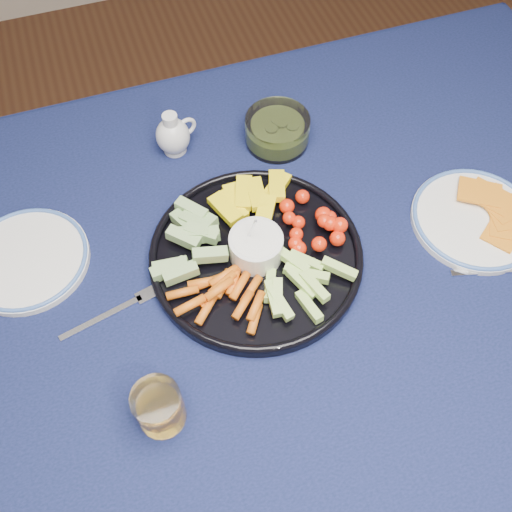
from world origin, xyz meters
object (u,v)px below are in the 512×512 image
object	(u,v)px
cheese_plate	(476,218)
juice_tumbler	(160,408)
dining_table	(229,328)
pickle_bowl	(277,131)
crudite_platter	(254,253)
creamer_pitcher	(173,135)
side_plate_extra	(27,259)

from	to	relation	value
cheese_plate	juice_tumbler	distance (m)	0.60
dining_table	pickle_bowl	size ratio (longest dim) A/B	13.99
crudite_platter	creamer_pitcher	distance (m)	0.28
juice_tumbler	pickle_bowl	bearing A→B (deg)	52.99
creamer_pitcher	side_plate_extra	distance (m)	0.33
dining_table	juice_tumbler	bearing A→B (deg)	-134.61
side_plate_extra	crudite_platter	bearing A→B (deg)	-18.26
pickle_bowl	cheese_plate	bearing A→B (deg)	-48.42
pickle_bowl	side_plate_extra	distance (m)	0.49
crudite_platter	creamer_pitcher	world-z (taller)	crudite_platter
crudite_platter	side_plate_extra	xyz separation A→B (m)	(-0.35, 0.12, -0.01)
dining_table	cheese_plate	size ratio (longest dim) A/B	7.76
creamer_pitcher	cheese_plate	size ratio (longest dim) A/B	0.40
juice_tumbler	side_plate_extra	distance (m)	0.35
dining_table	pickle_bowl	world-z (taller)	pickle_bowl
crudite_platter	creamer_pitcher	xyz separation A→B (m)	(-0.06, 0.28, 0.02)
crudite_platter	juice_tumbler	bearing A→B (deg)	-135.36
dining_table	creamer_pitcher	xyz separation A→B (m)	(0.01, 0.34, 0.12)
crudite_platter	creamer_pitcher	size ratio (longest dim) A/B	4.02
juice_tumbler	side_plate_extra	xyz separation A→B (m)	(-0.15, 0.32, -0.03)
pickle_bowl	side_plate_extra	bearing A→B (deg)	-165.91
juice_tumbler	side_plate_extra	size ratio (longest dim) A/B	0.39
pickle_bowl	side_plate_extra	world-z (taller)	pickle_bowl
pickle_bowl	cheese_plate	xyz separation A→B (m)	(0.25, -0.29, -0.01)
pickle_bowl	cheese_plate	distance (m)	0.38
crudite_platter	pickle_bowl	world-z (taller)	crudite_platter
side_plate_extra	cheese_plate	bearing A→B (deg)	-12.83
dining_table	creamer_pitcher	bearing A→B (deg)	88.79
cheese_plate	juice_tumbler	size ratio (longest dim) A/B	2.72
creamer_pitcher	juice_tumbler	bearing A→B (deg)	-106.74
creamer_pitcher	juice_tumbler	world-z (taller)	creamer_pitcher
crudite_platter	side_plate_extra	bearing A→B (deg)	161.74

